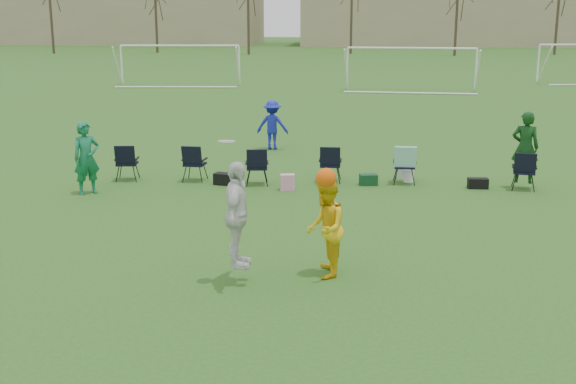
# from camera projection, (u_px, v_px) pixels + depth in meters

# --- Properties ---
(ground) EXTENTS (260.00, 260.00, 0.00)m
(ground) POSITION_uv_depth(u_px,v_px,m) (283.00, 300.00, 11.13)
(ground) COLOR #2A561B
(ground) RESTS_ON ground
(fielder_green_near) EXTENTS (0.77, 0.74, 1.77)m
(fielder_green_near) POSITION_uv_depth(u_px,v_px,m) (86.00, 158.00, 17.52)
(fielder_green_near) COLOR #136B44
(fielder_green_near) RESTS_ON ground
(fielder_blue) EXTENTS (1.07, 0.66, 1.59)m
(fielder_blue) POSITION_uv_depth(u_px,v_px,m) (272.00, 125.00, 23.34)
(fielder_blue) COLOR #1622A8
(fielder_blue) RESTS_ON ground
(center_contest) EXTENTS (2.01, 1.42, 2.38)m
(center_contest) POSITION_uv_depth(u_px,v_px,m) (285.00, 221.00, 11.77)
(center_contest) COLOR silver
(center_contest) RESTS_ON ground
(sideline_setup) EXTENTS (10.94, 1.94, 1.95)m
(sideline_setup) POSITION_uv_depth(u_px,v_px,m) (347.00, 163.00, 18.57)
(sideline_setup) COLOR #0F3913
(sideline_setup) RESTS_ON ground
(goal_left) EXTENTS (7.39, 0.76, 2.46)m
(goal_left) POSITION_uv_depth(u_px,v_px,m) (180.00, 53.00, 44.47)
(goal_left) COLOR white
(goal_left) RESTS_ON ground
(goal_mid) EXTENTS (7.40, 0.63, 2.46)m
(goal_mid) POSITION_uv_depth(u_px,v_px,m) (411.00, 57.00, 41.20)
(goal_mid) COLOR white
(goal_mid) RESTS_ON ground
(tree_line) EXTENTS (110.28, 3.28, 11.40)m
(tree_line) POSITION_uv_depth(u_px,v_px,m) (354.00, 6.00, 77.36)
(tree_line) COLOR #382B21
(tree_line) RESTS_ON ground
(building_row) EXTENTS (126.00, 16.00, 13.00)m
(building_row) POSITION_uv_depth(u_px,v_px,m) (402.00, 2.00, 101.79)
(building_row) COLOR tan
(building_row) RESTS_ON ground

